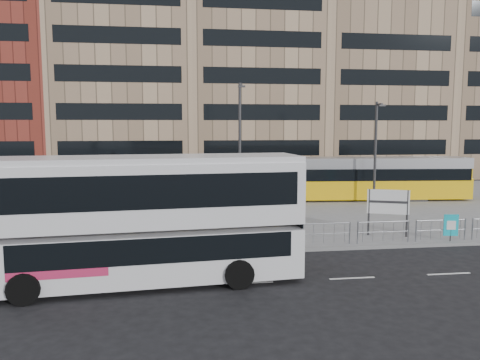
{
  "coord_description": "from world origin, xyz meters",
  "views": [
    {
      "loc": [
        -4.61,
        -20.69,
        5.82
      ],
      "look_at": [
        -1.01,
        6.0,
        2.71
      ],
      "focal_mm": 35.0,
      "sensor_mm": 36.0,
      "label": 1
    }
  ],
  "objects": [
    {
      "name": "ground",
      "position": [
        0.0,
        0.0,
        0.0
      ],
      "size": [
        120.0,
        120.0,
        0.0
      ],
      "primitive_type": "plane",
      "color": "black",
      "rests_on": "ground"
    },
    {
      "name": "plaza",
      "position": [
        0.0,
        12.0,
        0.07
      ],
      "size": [
        64.0,
        24.0,
        0.15
      ],
      "primitive_type": "cube",
      "color": "gray",
      "rests_on": "ground"
    },
    {
      "name": "kerb",
      "position": [
        0.0,
        0.05,
        0.07
      ],
      "size": [
        64.0,
        0.25,
        0.17
      ],
      "primitive_type": "cube",
      "color": "gray",
      "rests_on": "ground"
    },
    {
      "name": "building_row",
      "position": [
        1.55,
        34.27,
        12.91
      ],
      "size": [
        70.4,
        18.4,
        31.2
      ],
      "color": "maroon",
      "rests_on": "ground"
    },
    {
      "name": "pedestrian_barrier",
      "position": [
        2.0,
        0.5,
        0.98
      ],
      "size": [
        32.07,
        0.07,
        1.1
      ],
      "color": "gray",
      "rests_on": "plaza"
    },
    {
      "name": "road_markings",
      "position": [
        1.0,
        -4.0,
        0.01
      ],
      "size": [
        62.0,
        0.12,
        0.01
      ],
      "primitive_type": "cube",
      "color": "white",
      "rests_on": "ground"
    },
    {
      "name": "double_decker_bus",
      "position": [
        -6.0,
        -3.49,
        2.56
      ],
      "size": [
        12.01,
        3.73,
        4.73
      ],
      "rotation": [
        0.0,
        0.0,
        0.08
      ],
      "color": "silver",
      "rests_on": "ground"
    },
    {
      "name": "tram",
      "position": [
        3.87,
        14.08,
        1.79
      ],
      "size": [
        27.86,
        4.85,
        3.27
      ],
      "rotation": [
        0.0,
        0.0,
        -0.08
      ],
      "color": "yellow",
      "rests_on": "plaza"
    },
    {
      "name": "station_sign",
      "position": [
        6.15,
        1.86,
        1.83
      ],
      "size": [
        2.0,
        0.83,
        2.42
      ],
      "rotation": [
        0.0,
        0.0,
        -0.36
      ],
      "color": "#2D2D30",
      "rests_on": "plaza"
    },
    {
      "name": "ad_panel",
      "position": [
        8.77,
        0.4,
        0.93
      ],
      "size": [
        0.71,
        0.17,
        1.34
      ],
      "rotation": [
        0.0,
        0.0,
        -0.16
      ],
      "color": "#2D2D30",
      "rests_on": "plaza"
    },
    {
      "name": "pedestrian",
      "position": [
        -0.96,
        4.46,
        1.12
      ],
      "size": [
        0.54,
        0.76,
        1.94
      ],
      "primitive_type": "imported",
      "rotation": [
        0.0,
        0.0,
        1.45
      ],
      "color": "black",
      "rests_on": "plaza"
    },
    {
      "name": "traffic_light_west",
      "position": [
        -10.19,
        1.04,
        2.12
      ],
      "size": [
        0.21,
        0.24,
        3.1
      ],
      "rotation": [
        0.0,
        0.0,
        -0.26
      ],
      "color": "#2D2D30",
      "rests_on": "plaza"
    },
    {
      "name": "lamp_post_west",
      "position": [
        -0.48,
        9.98,
        4.76
      ],
      "size": [
        0.45,
        1.04,
        8.48
      ],
      "color": "#2D2D30",
      "rests_on": "plaza"
    },
    {
      "name": "lamp_post_east",
      "position": [
        9.42,
        10.98,
        4.21
      ],
      "size": [
        0.45,
        1.04,
        7.38
      ],
      "color": "#2D2D30",
      "rests_on": "plaza"
    }
  ]
}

